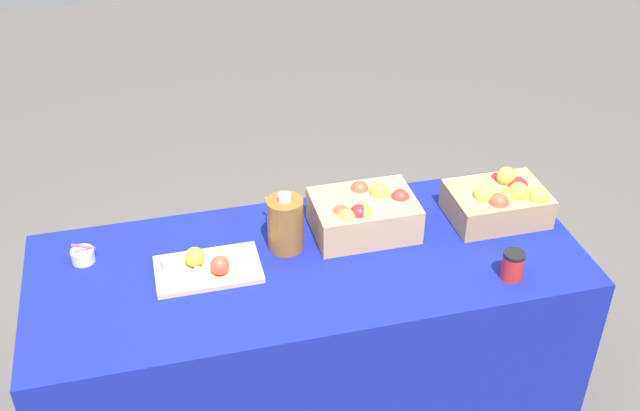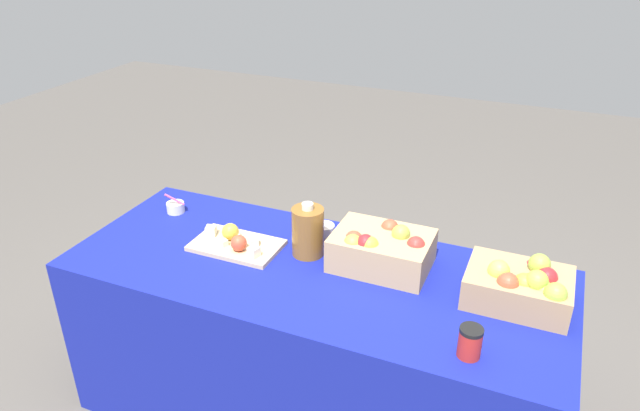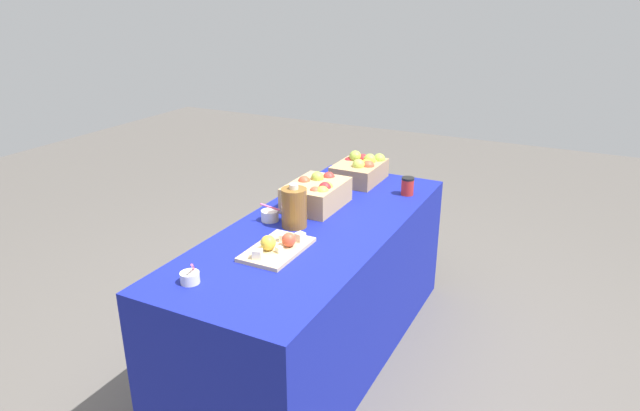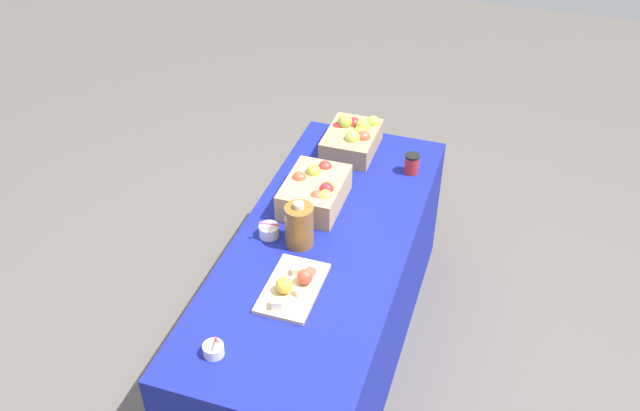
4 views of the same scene
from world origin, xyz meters
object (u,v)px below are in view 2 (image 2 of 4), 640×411
(apple_crate_left, at_px, (521,285))
(cutting_board_front, at_px, (236,243))
(coffee_cup, at_px, (470,342))
(apple_crate_middle, at_px, (381,249))
(sample_bowl_mid, at_px, (324,231))
(sample_bowl_near, at_px, (175,207))
(cider_jug, at_px, (308,231))

(apple_crate_left, relative_size, cutting_board_front, 0.99)
(cutting_board_front, relative_size, coffee_cup, 3.43)
(apple_crate_middle, distance_m, sample_bowl_mid, 0.31)
(apple_crate_middle, height_order, sample_bowl_near, apple_crate_middle)
(cutting_board_front, height_order, coffee_cup, coffee_cup)
(apple_crate_left, relative_size, cider_jug, 1.58)
(sample_bowl_near, bearing_deg, sample_bowl_mid, 4.62)
(cider_jug, bearing_deg, coffee_cup, -26.80)
(sample_bowl_near, height_order, sample_bowl_mid, sample_bowl_mid)
(apple_crate_left, bearing_deg, sample_bowl_near, 176.10)
(cutting_board_front, distance_m, cider_jug, 0.30)
(sample_bowl_mid, bearing_deg, coffee_cup, -35.80)
(cider_jug, bearing_deg, sample_bowl_near, 172.61)
(sample_bowl_near, distance_m, cider_jug, 0.70)
(apple_crate_left, bearing_deg, cutting_board_front, -176.79)
(cutting_board_front, bearing_deg, sample_bowl_near, 158.16)
(cutting_board_front, distance_m, sample_bowl_mid, 0.36)
(apple_crate_left, height_order, sample_bowl_near, apple_crate_left)
(sample_bowl_near, height_order, coffee_cup, same)
(apple_crate_left, relative_size, coffee_cup, 3.39)
(apple_crate_left, distance_m, apple_crate_middle, 0.51)
(sample_bowl_mid, relative_size, cider_jug, 0.48)
(apple_crate_middle, height_order, sample_bowl_mid, apple_crate_middle)
(cutting_board_front, bearing_deg, coffee_cup, -15.81)
(apple_crate_left, xyz_separation_m, sample_bowl_near, (-1.49, 0.10, -0.05))
(apple_crate_left, height_order, apple_crate_middle, apple_crate_middle)
(sample_bowl_mid, distance_m, coffee_cup, 0.85)
(apple_crate_left, relative_size, sample_bowl_mid, 3.29)
(apple_crate_left, distance_m, cider_jug, 0.80)
(apple_crate_middle, relative_size, cutting_board_front, 1.03)
(apple_crate_left, height_order, sample_bowl_mid, apple_crate_left)
(apple_crate_left, height_order, coffee_cup, apple_crate_left)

